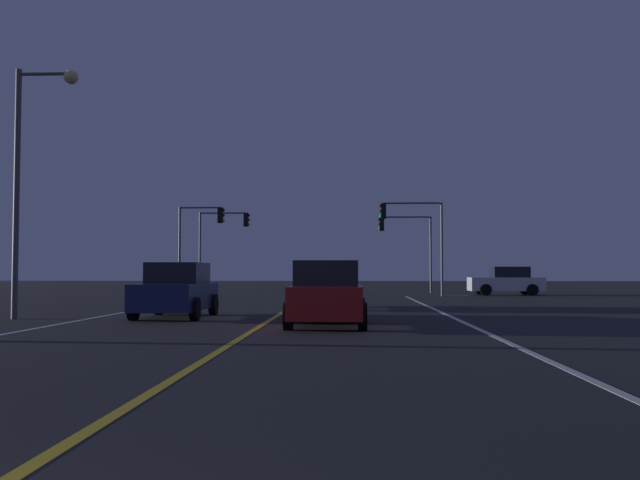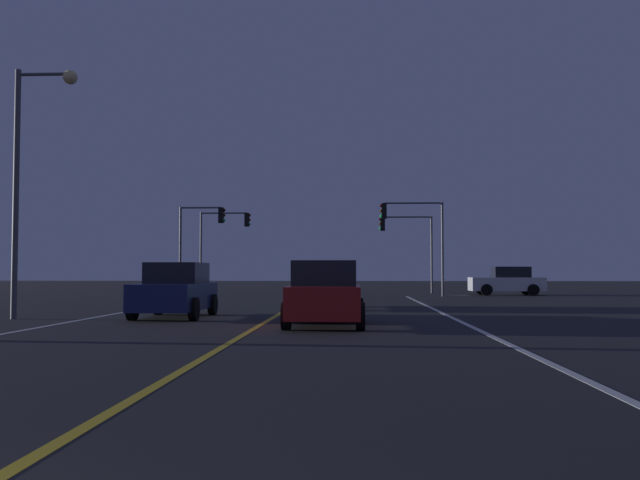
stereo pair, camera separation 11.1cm
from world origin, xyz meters
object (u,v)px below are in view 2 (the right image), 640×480
(car_crossing_side, at_px, (507,281))
(street_lamp_left_mid, at_px, (31,159))
(car_ahead_far, at_px, (332,287))
(traffic_light_near_left, at_px, (202,230))
(traffic_light_far_left, at_px, (225,233))
(traffic_light_near_right, at_px, (412,226))
(car_lead_same_lane, at_px, (325,295))
(car_oncoming, at_px, (176,291))
(traffic_light_far_right, at_px, (405,235))

(car_crossing_side, distance_m, street_lamp_left_mid, 29.05)
(car_ahead_far, bearing_deg, traffic_light_near_left, 30.87)
(car_crossing_side, height_order, car_ahead_far, same)
(car_ahead_far, xyz_separation_m, traffic_light_far_left, (-7.67, 18.89, 3.16))
(traffic_light_near_right, relative_size, street_lamp_left_mid, 0.72)
(car_crossing_side, xyz_separation_m, car_lead_same_lane, (-9.96, -23.89, 0.00))
(car_ahead_far, relative_size, traffic_light_far_left, 0.81)
(car_lead_same_lane, height_order, traffic_light_far_left, traffic_light_far_left)
(car_ahead_far, relative_size, traffic_light_near_right, 0.80)
(traffic_light_near_right, xyz_separation_m, traffic_light_near_left, (-12.20, 0.00, -0.20))
(car_lead_same_lane, height_order, street_lamp_left_mid, street_lamp_left_mid)
(car_oncoming, bearing_deg, car_ahead_far, 138.85)
(traffic_light_far_right, bearing_deg, car_lead_same_lane, 81.39)
(traffic_light_near_right, distance_m, traffic_light_far_left, 13.08)
(car_crossing_side, relative_size, car_lead_same_lane, 1.00)
(car_oncoming, xyz_separation_m, traffic_light_near_right, (8.90, 18.77, 3.22))
(car_oncoming, bearing_deg, car_crossing_side, 144.59)
(car_lead_same_lane, distance_m, street_lamp_left_mid, 10.09)
(car_oncoming, height_order, street_lamp_left_mid, street_lamp_left_mid)
(car_ahead_far, bearing_deg, car_crossing_side, -33.18)
(traffic_light_near_right, bearing_deg, traffic_light_near_left, -0.00)
(car_lead_same_lane, xyz_separation_m, traffic_light_near_right, (4.13, 21.95, 3.22))
(car_ahead_far, xyz_separation_m, car_oncoming, (-4.70, -5.38, 0.00))
(car_ahead_far, distance_m, traffic_light_near_right, 14.40)
(car_ahead_far, bearing_deg, street_lamp_left_mid, 125.32)
(street_lamp_left_mid, bearing_deg, car_ahead_far, 35.32)
(traffic_light_far_right, relative_size, street_lamp_left_mid, 0.67)
(car_crossing_side, distance_m, car_lead_same_lane, 25.88)
(car_lead_same_lane, bearing_deg, traffic_light_near_left, 20.19)
(traffic_light_near_left, bearing_deg, traffic_light_far_left, 86.53)
(traffic_light_far_left, height_order, street_lamp_left_mid, street_lamp_left_mid)
(traffic_light_near_right, xyz_separation_m, traffic_light_far_right, (0.03, 5.50, -0.27))
(traffic_light_near_right, bearing_deg, traffic_light_far_left, -24.87)
(car_crossing_side, distance_m, car_ahead_far, 18.31)
(car_crossing_side, bearing_deg, car_ahead_far, 56.82)
(car_crossing_side, xyz_separation_m, traffic_light_far_right, (-5.80, 3.56, 2.95))
(car_lead_same_lane, bearing_deg, traffic_light_near_right, -10.65)
(car_lead_same_lane, distance_m, traffic_light_far_right, 27.92)
(car_lead_same_lane, bearing_deg, traffic_light_far_left, 15.74)
(street_lamp_left_mid, bearing_deg, traffic_light_near_left, 87.32)
(traffic_light_near_right, xyz_separation_m, street_lamp_left_mid, (-13.12, -19.71, 0.77))
(traffic_light_far_left, relative_size, street_lamp_left_mid, 0.71)
(car_oncoming, height_order, traffic_light_near_right, traffic_light_near_right)
(car_oncoming, height_order, traffic_light_near_left, traffic_light_near_left)
(car_ahead_far, relative_size, car_oncoming, 1.00)
(car_lead_same_lane, height_order, traffic_light_far_right, traffic_light_far_right)
(traffic_light_near_left, relative_size, traffic_light_far_left, 0.97)
(car_lead_same_lane, relative_size, traffic_light_far_left, 0.81)
(car_ahead_far, xyz_separation_m, traffic_light_near_left, (-8.00, 13.39, 3.03))
(traffic_light_near_left, distance_m, street_lamp_left_mid, 19.76)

